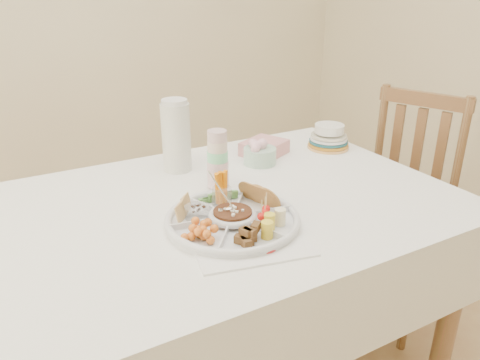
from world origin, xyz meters
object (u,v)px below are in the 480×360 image
chair (394,214)px  thermos (176,135)px  plate_stack (329,135)px  party_tray (233,218)px  dining_table (220,299)px

chair → thermos: thermos is taller
chair → thermos: (-0.84, 0.30, 0.39)m
chair → plate_stack: chair is taller
chair → thermos: 0.97m
chair → plate_stack: bearing=110.3°
chair → party_tray: 0.92m
thermos → plate_stack: thermos is taller
party_tray → thermos: bearing=86.9°
dining_table → party_tray: bearing=-101.9°
dining_table → chair: 0.84m
chair → party_tray: bearing=170.5°
party_tray → plate_stack: size_ratio=2.22×
party_tray → plate_stack: (0.67, 0.40, 0.03)m
chair → plate_stack: (-0.19, 0.22, 0.32)m
dining_table → plate_stack: 0.80m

